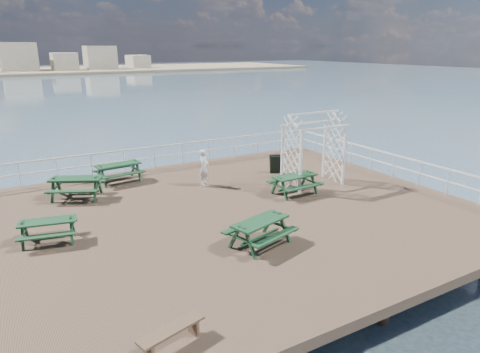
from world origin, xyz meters
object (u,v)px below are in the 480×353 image
(picnic_table_d, at_px, (48,226))
(person, at_px, (204,168))
(picnic_table_b, at_px, (76,183))
(trellis_arbor, at_px, (313,153))
(picnic_table_e, at_px, (260,227))
(flat_bench_far, at_px, (172,333))
(picnic_table_a, at_px, (119,169))
(picnic_table_c, at_px, (295,180))

(picnic_table_d, bearing_deg, person, 34.93)
(picnic_table_b, relative_size, person, 1.55)
(picnic_table_d, xyz_separation_m, trellis_arbor, (10.52, 0.43, 0.89))
(picnic_table_e, bearing_deg, picnic_table_d, 132.18)
(picnic_table_d, distance_m, trellis_arbor, 10.57)
(picnic_table_e, bearing_deg, picnic_table_b, 103.54)
(flat_bench_far, distance_m, trellis_arbor, 11.33)
(picnic_table_e, xyz_separation_m, trellis_arbor, (5.06, 3.81, 0.82))
(picnic_table_b, distance_m, picnic_table_d, 3.96)
(picnic_table_e, distance_m, trellis_arbor, 6.39)
(picnic_table_a, bearing_deg, picnic_table_e, -82.51)
(picnic_table_c, relative_size, picnic_table_e, 0.86)
(picnic_table_e, bearing_deg, trellis_arbor, 21.00)
(picnic_table_a, height_order, flat_bench_far, picnic_table_a)
(picnic_table_d, height_order, flat_bench_far, picnic_table_d)
(picnic_table_b, height_order, trellis_arbor, trellis_arbor)
(picnic_table_b, xyz_separation_m, picnic_table_d, (-1.45, -3.69, -0.09))
(picnic_table_d, distance_m, person, 7.02)
(picnic_table_a, height_order, picnic_table_c, picnic_table_a)
(picnic_table_d, xyz_separation_m, picnic_table_e, (5.46, -3.39, 0.07))
(picnic_table_d, bearing_deg, picnic_table_e, -19.32)
(trellis_arbor, bearing_deg, picnic_table_b, 159.88)
(picnic_table_a, relative_size, flat_bench_far, 1.36)
(picnic_table_a, xyz_separation_m, picnic_table_d, (-3.45, -5.00, -0.08))
(trellis_arbor, bearing_deg, picnic_table_a, 146.77)
(picnic_table_c, xyz_separation_m, picnic_table_e, (-3.70, -3.24, 0.01))
(picnic_table_d, bearing_deg, picnic_table_c, 11.57)
(picnic_table_b, relative_size, picnic_table_d, 1.29)
(picnic_table_a, height_order, picnic_table_b, picnic_table_b)
(picnic_table_a, bearing_deg, picnic_table_d, -130.59)
(flat_bench_far, bearing_deg, picnic_table_a, 65.22)
(picnic_table_c, xyz_separation_m, person, (-2.68, 2.83, 0.21))
(picnic_table_e, height_order, trellis_arbor, trellis_arbor)
(picnic_table_a, relative_size, picnic_table_d, 1.09)
(picnic_table_e, relative_size, person, 1.41)
(flat_bench_far, height_order, trellis_arbor, trellis_arbor)
(picnic_table_a, bearing_deg, trellis_arbor, -38.87)
(picnic_table_b, xyz_separation_m, picnic_table_e, (4.01, -7.08, -0.02))
(picnic_table_c, xyz_separation_m, flat_bench_far, (-7.65, -6.21, -0.26))
(picnic_table_d, bearing_deg, picnic_table_a, 67.91)
(picnic_table_d, relative_size, flat_bench_far, 1.25)
(picnic_table_e, bearing_deg, flat_bench_far, -159.07)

